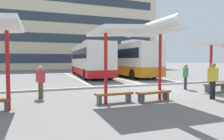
# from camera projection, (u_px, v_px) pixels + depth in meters

# --- Properties ---
(ground_plane) EXTENTS (160.00, 160.00, 0.00)m
(ground_plane) POSITION_uv_depth(u_px,v_px,m) (163.00, 89.00, 12.51)
(ground_plane) COLOR slate
(terminal_building) EXTENTS (34.20, 13.93, 17.72)m
(terminal_building) POSITION_uv_depth(u_px,v_px,m) (72.00, 34.00, 44.36)
(terminal_building) COLOR beige
(terminal_building) RESTS_ON ground
(coach_bus_0) EXTENTS (3.25, 11.91, 3.80)m
(coach_bus_0) POSITION_uv_depth(u_px,v_px,m) (89.00, 60.00, 22.27)
(coach_bus_0) COLOR silver
(coach_bus_0) RESTS_ON ground
(coach_bus_1) EXTENTS (3.17, 10.52, 3.82)m
(coach_bus_1) POSITION_uv_depth(u_px,v_px,m) (127.00, 60.00, 22.27)
(coach_bus_1) COLOR silver
(coach_bus_1) RESTS_ON ground
(lane_stripe_0) EXTENTS (0.16, 14.00, 0.01)m
(lane_stripe_0) POSITION_uv_depth(u_px,v_px,m) (75.00, 78.00, 20.45)
(lane_stripe_0) COLOR white
(lane_stripe_0) RESTS_ON ground
(lane_stripe_1) EXTENTS (0.16, 14.00, 0.01)m
(lane_stripe_1) POSITION_uv_depth(u_px,v_px,m) (110.00, 76.00, 21.79)
(lane_stripe_1) COLOR white
(lane_stripe_1) RESTS_ON ground
(lane_stripe_2) EXTENTS (0.16, 14.00, 0.01)m
(lane_stripe_2) POSITION_uv_depth(u_px,v_px,m) (140.00, 76.00, 23.12)
(lane_stripe_2) COLOR white
(lane_stripe_2) RESTS_ON ground
(waiting_shelter_1) EXTENTS (3.63, 4.28, 3.25)m
(waiting_shelter_1) POSITION_uv_depth(u_px,v_px,m) (137.00, 33.00, 8.37)
(waiting_shelter_1) COLOR red
(waiting_shelter_1) RESTS_ON ground
(bench_2) EXTENTS (1.66, 0.47, 0.45)m
(bench_2) POSITION_uv_depth(u_px,v_px,m) (114.00, 95.00, 8.54)
(bench_2) COLOR brown
(bench_2) RESTS_ON ground
(bench_3) EXTENTS (1.73, 0.63, 0.45)m
(bench_3) POSITION_uv_depth(u_px,v_px,m) (154.00, 93.00, 8.92)
(bench_3) COLOR brown
(bench_3) RESTS_ON ground
(bench_4) EXTENTS (1.69, 0.56, 0.45)m
(bench_4) POSITION_uv_depth(u_px,v_px,m) (216.00, 86.00, 11.52)
(bench_4) COLOR brown
(bench_4) RESTS_ON ground
(platform_kerb) EXTENTS (44.00, 0.24, 0.12)m
(platform_kerb) POSITION_uv_depth(u_px,v_px,m) (148.00, 85.00, 14.19)
(platform_kerb) COLOR #ADADA8
(platform_kerb) RESTS_ON ground
(waiting_passenger_0) EXTENTS (0.50, 0.44, 1.57)m
(waiting_passenger_0) POSITION_uv_depth(u_px,v_px,m) (186.00, 75.00, 12.35)
(waiting_passenger_0) COLOR #33384C
(waiting_passenger_0) RESTS_ON ground
(waiting_passenger_1) EXTENTS (0.42, 0.50, 1.55)m
(waiting_passenger_1) POSITION_uv_depth(u_px,v_px,m) (41.00, 80.00, 9.48)
(waiting_passenger_1) COLOR brown
(waiting_passenger_1) RESTS_ON ground
(waiting_passenger_2) EXTENTS (0.51, 0.28, 1.70)m
(waiting_passenger_2) POSITION_uv_depth(u_px,v_px,m) (213.00, 78.00, 9.34)
(waiting_passenger_2) COLOR black
(waiting_passenger_2) RESTS_ON ground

